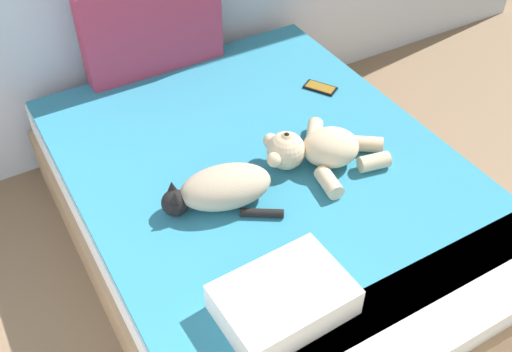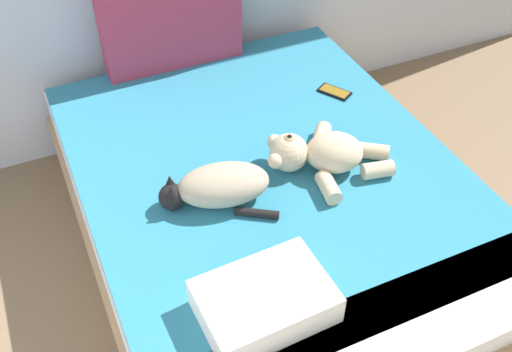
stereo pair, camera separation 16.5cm
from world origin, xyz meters
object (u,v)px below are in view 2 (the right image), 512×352
cat (218,186)px  patterned_cushion (171,21)px  bed (269,210)px  teddy_bear (321,154)px  cell_phone (335,92)px  throw_pillow (265,301)px

cat → patterned_cushion: bearing=80.8°
cat → bed: bearing=17.3°
bed → teddy_bear: teddy_bear is taller
patterned_cushion → cat: size_ratio=1.57×
bed → patterned_cushion: bearing=95.9°
teddy_bear → cell_phone: teddy_bear is taller
teddy_bear → cat: bearing=-179.0°
patterned_cushion → cell_phone: patterned_cushion is taller
bed → patterned_cushion: size_ratio=2.91×
cell_phone → throw_pillow: throw_pillow is taller
teddy_bear → cell_phone: 0.53m
cat → throw_pillow: (-0.05, -0.52, -0.02)m
patterned_cushion → cat: 0.99m
patterned_cushion → teddy_bear: bearing=-74.0°
patterned_cushion → cat: bearing=-99.2°
teddy_bear → patterned_cushion: bearing=106.0°
cat → teddy_bear: 0.43m
patterned_cushion → throw_pillow: bearing=-98.0°
bed → cat: size_ratio=4.58×
patterned_cushion → throw_pillow: size_ratio=1.66×
cell_phone → teddy_bear: bearing=-126.2°
throw_pillow → cell_phone: bearing=50.0°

